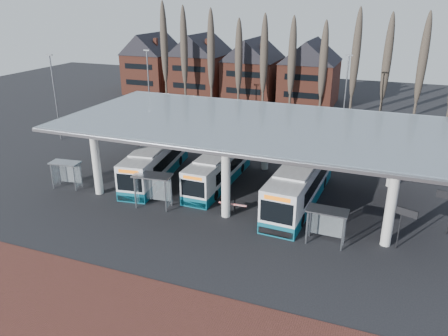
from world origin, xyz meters
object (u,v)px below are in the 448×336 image
at_px(shelter_0, 67,169).
at_px(bus_0, 156,161).
at_px(bus_2, 300,183).
at_px(bus_1, 219,168).
at_px(shelter_2, 327,218).
at_px(shelter_1, 153,183).

bearing_deg(shelter_0, bus_0, 32.29).
bearing_deg(bus_2, bus_1, 173.63).
height_order(bus_2, shelter_2, bus_2).
bearing_deg(bus_0, bus_1, -1.37).
height_order(shelter_0, shelter_1, shelter_1).
bearing_deg(bus_2, shelter_2, -59.42).
relative_size(bus_0, bus_2, 0.93).
bearing_deg(shelter_0, bus_2, 5.66).
bearing_deg(shelter_1, bus_1, 57.01).
bearing_deg(shelter_0, shelter_2, -10.36).
bearing_deg(shelter_1, shelter_0, 169.25).
height_order(bus_0, bus_1, bus_0).
xyz_separation_m(bus_1, shelter_1, (-3.18, -6.51, 0.61)).
bearing_deg(shelter_2, bus_2, 119.08).
bearing_deg(shelter_2, bus_0, 160.71).
relative_size(bus_1, bus_2, 0.86).
relative_size(bus_2, shelter_0, 4.71).
height_order(bus_1, shelter_0, bus_1).
bearing_deg(shelter_1, bus_2, 18.38).
bearing_deg(bus_0, shelter_1, -70.39).
distance_m(shelter_0, shelter_2, 23.52).
relative_size(bus_0, bus_1, 1.08).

